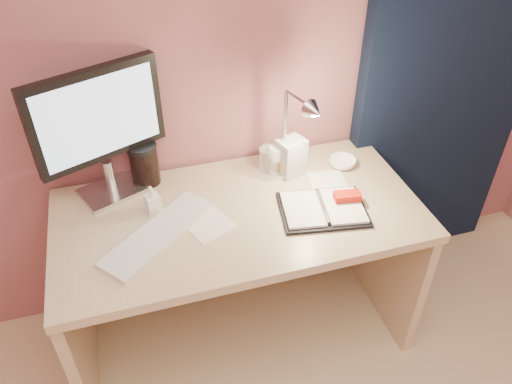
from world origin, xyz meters
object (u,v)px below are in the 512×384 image
object	(u,v)px
desk	(236,241)
product_box	(291,157)
monitor	(98,124)
lotion_bottle	(153,200)
keyboard	(159,234)
coffee_cup	(278,161)
bowl	(342,163)
desk_lamp	(286,134)
planner	(325,208)
dark_jar	(145,166)
clear_cup	(269,163)

from	to	relation	value
desk	product_box	bearing A→B (deg)	21.24
desk	monitor	bearing A→B (deg)	157.68
desk	lotion_bottle	xyz separation A→B (m)	(-0.31, 0.01, 0.28)
keyboard	product_box	bearing A→B (deg)	-18.26
coffee_cup	monitor	bearing A→B (deg)	174.89
monitor	lotion_bottle	bearing A→B (deg)	-72.94
monitor	product_box	xyz separation A→B (m)	(0.72, -0.08, -0.23)
monitor	desk	bearing A→B (deg)	-45.04
coffee_cup	bowl	size ratio (longest dim) A/B	1.11
bowl	lotion_bottle	size ratio (longest dim) A/B	0.99
bowl	monitor	bearing A→B (deg)	174.21
desk	bowl	world-z (taller)	bowl
desk	coffee_cup	size ratio (longest dim) A/B	10.89
monitor	desk_lamp	xyz separation A→B (m)	(0.67, -0.17, -0.06)
monitor	lotion_bottle	xyz separation A→B (m)	(0.14, -0.17, -0.26)
keyboard	planner	size ratio (longest dim) A/B	1.33
keyboard	planner	world-z (taller)	planner
monitor	planner	bearing A→B (deg)	-46.98
monitor	dark_jar	xyz separation A→B (m)	(0.14, 0.03, -0.24)
planner	product_box	bearing A→B (deg)	109.18
monitor	bowl	bearing A→B (deg)	-28.52
lotion_bottle	keyboard	bearing A→B (deg)	-90.87
bowl	dark_jar	world-z (taller)	dark_jar
monitor	planner	xyz separation A→B (m)	(0.77, -0.35, -0.30)
lotion_bottle	coffee_cup	bearing A→B (deg)	11.73
bowl	product_box	world-z (taller)	product_box
coffee_cup	desk_lamp	bearing A→B (deg)	-95.64
keyboard	dark_jar	size ratio (longest dim) A/B	2.98
monitor	product_box	bearing A→B (deg)	-29.06
clear_cup	bowl	xyz separation A→B (m)	(0.33, -0.02, -0.05)
coffee_cup	clear_cup	xyz separation A→B (m)	(-0.05, -0.01, 0.01)
coffee_cup	clear_cup	world-z (taller)	clear_cup
lotion_bottle	dark_jar	world-z (taller)	dark_jar
lotion_bottle	dark_jar	size ratio (longest dim) A/B	0.73
planner	product_box	size ratio (longest dim) A/B	2.21
desk_lamp	desk	bearing A→B (deg)	166.82
lotion_bottle	desk_lamp	xyz separation A→B (m)	(0.52, 0.00, 0.20)
lotion_bottle	bowl	bearing A→B (deg)	5.22
monitor	clear_cup	distance (m)	0.68
monitor	clear_cup	world-z (taller)	monitor
clear_cup	dark_jar	xyz separation A→B (m)	(-0.49, 0.11, 0.01)
clear_cup	coffee_cup	bearing A→B (deg)	17.19
dark_jar	bowl	bearing A→B (deg)	-9.09
keyboard	dark_jar	xyz separation A→B (m)	(-0.00, 0.34, 0.07)
coffee_cup	bowl	bearing A→B (deg)	-7.46
coffee_cup	keyboard	bearing A→B (deg)	-155.23
lotion_bottle	desk_lamp	bearing A→B (deg)	0.12
coffee_cup	lotion_bottle	size ratio (longest dim) A/B	1.10
keyboard	coffee_cup	bearing A→B (deg)	-14.75
coffee_cup	dark_jar	world-z (taller)	dark_jar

